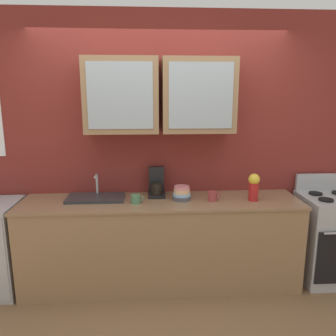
% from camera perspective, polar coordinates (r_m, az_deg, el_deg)
% --- Properties ---
extents(ground_plane, '(10.00, 10.00, 0.00)m').
position_cam_1_polar(ground_plane, '(3.61, -1.11, -19.05)').
color(ground_plane, brown).
extents(back_wall_unit, '(4.74, 0.44, 2.69)m').
position_cam_1_polar(back_wall_unit, '(3.42, -1.52, 5.14)').
color(back_wall_unit, maroon).
rests_on(back_wall_unit, ground_plane).
extents(counter, '(2.71, 0.61, 0.89)m').
position_cam_1_polar(counter, '(3.40, -1.14, -12.67)').
color(counter, '#93704C').
rests_on(counter, ground_plane).
extents(stove_range, '(0.58, 0.60, 1.07)m').
position_cam_1_polar(stove_range, '(3.86, 25.78, -10.68)').
color(stove_range, '#ADAFB5').
rests_on(stove_range, ground_plane).
extents(sink_faucet, '(0.55, 0.29, 0.23)m').
position_cam_1_polar(sink_faucet, '(3.35, -12.25, -4.92)').
color(sink_faucet, '#2D2D30').
rests_on(sink_faucet, counter).
extents(bowl_stack, '(0.18, 0.18, 0.14)m').
position_cam_1_polar(bowl_stack, '(3.25, 2.37, -4.36)').
color(bowl_stack, '#4C4C54').
rests_on(bowl_stack, counter).
extents(vase, '(0.11, 0.11, 0.26)m').
position_cam_1_polar(vase, '(3.30, 14.46, -3.01)').
color(vase, '#B21E1E').
rests_on(vase, counter).
extents(cup_near_sink, '(0.12, 0.09, 0.08)m').
position_cam_1_polar(cup_near_sink, '(3.16, -5.50, -5.29)').
color(cup_near_sink, '#4C7F59').
rests_on(cup_near_sink, counter).
extents(cup_near_bowls, '(0.12, 0.09, 0.09)m').
position_cam_1_polar(cup_near_bowls, '(3.24, 7.64, -4.79)').
color(cup_near_bowls, '#993838').
rests_on(cup_near_bowls, counter).
extents(coffee_maker, '(0.17, 0.20, 0.29)m').
position_cam_1_polar(coffee_maker, '(3.37, -1.97, -2.94)').
color(coffee_maker, black).
rests_on(coffee_maker, counter).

